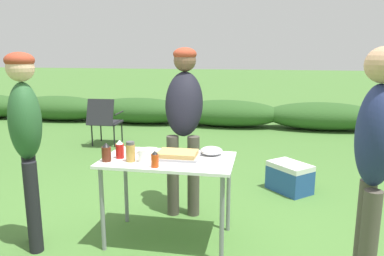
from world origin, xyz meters
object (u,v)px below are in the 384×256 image
(spice_jar, at_px, (130,152))
(folding_table, at_px, (168,167))
(bbq_sauce_bottle, at_px, (106,152))
(mixing_bowl, at_px, (211,151))
(food_tray, at_px, (177,155))
(standing_person_in_red_jacket, at_px, (375,153))
(standing_person_in_navy_coat, at_px, (26,130))
(camp_chair_green_behind_table, at_px, (104,119))
(hot_sauce_bottle, at_px, (155,159))
(standing_person_in_gray_fleece, at_px, (184,111))
(plate_stack, at_px, (148,151))
(ketchup_bottle, at_px, (120,149))
(paper_cup_stack, at_px, (143,156))
(cooler_box, at_px, (290,177))

(spice_jar, bearing_deg, folding_table, 25.96)
(bbq_sauce_bottle, bearing_deg, mixing_bowl, 23.58)
(food_tray, distance_m, standing_person_in_red_jacket, 1.51)
(standing_person_in_navy_coat, xyz_separation_m, camp_chair_green_behind_table, (-0.83, 3.34, -0.54))
(hot_sauce_bottle, bearing_deg, standing_person_in_navy_coat, -176.25)
(mixing_bowl, bearing_deg, camp_chair_green_behind_table, 128.52)
(standing_person_in_gray_fleece, height_order, standing_person_in_navy_coat, standing_person_in_gray_fleece)
(plate_stack, height_order, spice_jar, spice_jar)
(spice_jar, height_order, ketchup_bottle, spice_jar)
(hot_sauce_bottle, distance_m, ketchup_bottle, 0.41)
(food_tray, bearing_deg, ketchup_bottle, -168.73)
(ketchup_bottle, height_order, standing_person_in_gray_fleece, standing_person_in_gray_fleece)
(ketchup_bottle, bearing_deg, bbq_sauce_bottle, -124.70)
(standing_person_in_gray_fleece, bearing_deg, bbq_sauce_bottle, -127.04)
(food_tray, bearing_deg, plate_stack, 160.24)
(spice_jar, relative_size, hot_sauce_bottle, 1.25)
(paper_cup_stack, bearing_deg, standing_person_in_red_jacket, -13.68)
(plate_stack, xyz_separation_m, standing_person_in_red_jacket, (1.68, -0.66, 0.25))
(hot_sauce_bottle, relative_size, cooler_box, 0.23)
(food_tray, bearing_deg, standing_person_in_navy_coat, -163.21)
(bbq_sauce_bottle, height_order, cooler_box, bbq_sauce_bottle)
(mixing_bowl, distance_m, standing_person_in_navy_coat, 1.53)
(food_tray, height_order, standing_person_in_navy_coat, standing_person_in_navy_coat)
(food_tray, xyz_separation_m, hot_sauce_bottle, (-0.11, -0.28, 0.04))
(ketchup_bottle, distance_m, bbq_sauce_bottle, 0.13)
(spice_jar, distance_m, hot_sauce_bottle, 0.26)
(plate_stack, relative_size, spice_jar, 1.25)
(bbq_sauce_bottle, xyz_separation_m, standing_person_in_red_jacket, (1.94, -0.35, 0.19))
(camp_chair_green_behind_table, bearing_deg, hot_sauce_bottle, -62.53)
(camp_chair_green_behind_table, xyz_separation_m, cooler_box, (3.02, -1.64, -0.30))
(paper_cup_stack, xyz_separation_m, spice_jar, (-0.10, -0.01, 0.03))
(bbq_sauce_bottle, relative_size, standing_person_in_red_jacket, 0.09)
(cooler_box, bearing_deg, hot_sauce_bottle, 101.86)
(ketchup_bottle, distance_m, camp_chair_green_behind_table, 3.45)
(folding_table, distance_m, standing_person_in_red_jacket, 1.59)
(plate_stack, distance_m, mixing_bowl, 0.56)
(plate_stack, distance_m, paper_cup_stack, 0.27)
(food_tray, bearing_deg, spice_jar, -154.41)
(bbq_sauce_bottle, relative_size, standing_person_in_gray_fleece, 0.09)
(ketchup_bottle, height_order, bbq_sauce_bottle, ketchup_bottle)
(folding_table, distance_m, plate_stack, 0.27)
(folding_table, xyz_separation_m, ketchup_bottle, (-0.40, -0.06, 0.15))
(spice_jar, height_order, hot_sauce_bottle, spice_jar)
(mixing_bowl, height_order, spice_jar, spice_jar)
(standing_person_in_gray_fleece, bearing_deg, paper_cup_stack, -109.71)
(camp_chair_green_behind_table, bearing_deg, food_tray, -58.71)
(hot_sauce_bottle, height_order, ketchup_bottle, ketchup_bottle)
(standing_person_in_navy_coat, bearing_deg, hot_sauce_bottle, -121.74)
(standing_person_in_gray_fleece, bearing_deg, cooler_box, 26.83)
(standing_person_in_gray_fleece, xyz_separation_m, cooler_box, (1.11, 0.74, -0.87))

